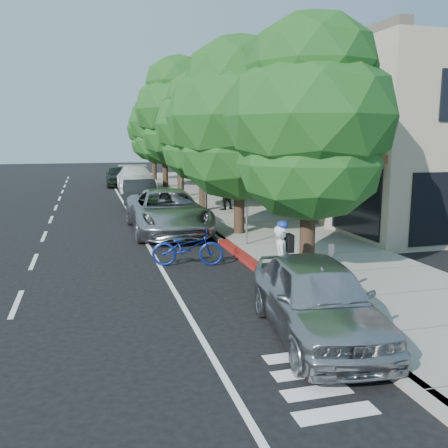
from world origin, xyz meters
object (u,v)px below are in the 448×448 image
object	(u,v)px
street_tree_0	(311,121)
bicycle	(188,247)
cyclist	(282,261)
silver_suv	(167,211)
street_tree_2	(203,127)
street_tree_5	(153,130)
dark_sedan	(140,195)
near_car_a	(317,298)
pedestrian	(224,191)
white_pickup	(136,179)
street_tree_1	(240,120)
dark_suv_far	(119,176)
street_tree_4	(164,124)
street_tree_3	(180,112)

from	to	relation	value
street_tree_0	bicycle	size ratio (longest dim) A/B	3.25
cyclist	silver_suv	distance (m)	8.61
street_tree_2	street_tree_5	world-z (taller)	street_tree_5
bicycle	dark_sedan	world-z (taller)	dark_sedan
near_car_a	pedestrian	distance (m)	15.64
cyclist	white_pickup	xyz separation A→B (m)	(-1.10, 24.00, 0.02)
street_tree_1	street_tree_0	bearing A→B (deg)	-90.00
dark_suv_far	near_car_a	distance (m)	30.42
pedestrian	white_pickup	bearing A→B (deg)	-97.69
street_tree_0	street_tree_4	distance (m)	24.00
street_tree_2	street_tree_0	bearing A→B (deg)	-90.00
street_tree_3	pedestrian	distance (m)	7.36
street_tree_5	silver_suv	size ratio (longest dim) A/B	1.15
street_tree_4	near_car_a	distance (m)	27.80
street_tree_3	dark_sedan	bearing A→B (deg)	-127.55
street_tree_5	pedestrian	distance (m)	18.36
street_tree_3	near_car_a	distance (m)	21.99
silver_suv	street_tree_5	bearing A→B (deg)	83.69
near_car_a	cyclist	bearing A→B (deg)	90.23
street_tree_2	white_pickup	distance (m)	11.70
street_tree_4	street_tree_2	bearing A→B (deg)	-90.00
near_car_a	pedestrian	bearing A→B (deg)	88.03
dark_suv_far	cyclist	bearing A→B (deg)	-84.37
street_tree_5	bicycle	xyz separation A→B (m)	(-2.70, -27.68, -3.72)
silver_suv	dark_suv_far	xyz separation A→B (m)	(-0.63, 19.37, -0.05)
street_tree_4	dark_suv_far	xyz separation A→B (m)	(-3.10, 2.87, -3.80)
white_pickup	silver_suv	bearing A→B (deg)	-90.22
cyclist	dark_suv_far	bearing A→B (deg)	24.07
silver_suv	dark_suv_far	world-z (taller)	silver_suv
street_tree_0	dark_suv_far	size ratio (longest dim) A/B	1.44
street_tree_4	silver_suv	xyz separation A→B (m)	(-2.47, -16.50, -3.75)
bicycle	cyclist	bearing A→B (deg)	-141.27
street_tree_0	dark_sedan	distance (m)	15.00
street_tree_2	silver_suv	world-z (taller)	street_tree_2
bicycle	pedestrian	size ratio (longest dim) A/B	1.10
street_tree_3	dark_suv_far	size ratio (longest dim) A/B	1.80
street_tree_2	dark_suv_far	world-z (taller)	street_tree_2
street_tree_3	dark_suv_far	world-z (taller)	street_tree_3
street_tree_2	cyclist	size ratio (longest dim) A/B	4.10
near_car_a	street_tree_5	bearing A→B (deg)	94.62
silver_suv	pedestrian	size ratio (longest dim) A/B	3.22
street_tree_1	cyclist	size ratio (longest dim) A/B	4.34
silver_suv	white_pickup	size ratio (longest dim) A/B	1.02
dark_sedan	cyclist	bearing A→B (deg)	-82.51
street_tree_3	near_car_a	size ratio (longest dim) A/B	1.89
bicycle	pedestrian	world-z (taller)	pedestrian
silver_suv	white_pickup	distance (m)	15.50
cyclist	dark_sedan	size ratio (longest dim) A/B	0.37
street_tree_4	pedestrian	xyz separation A→B (m)	(1.04, -12.05, -3.50)
silver_suv	street_tree_0	bearing A→B (deg)	-71.82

